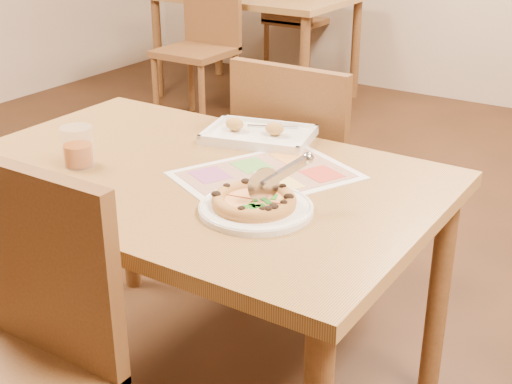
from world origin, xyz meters
The scene contains 12 objects.
dining_table centered at (0.00, 0.00, 0.63)m, with size 1.30×0.85×0.72m.
chair_near centered at (0.00, -0.60, 0.57)m, with size 0.42×0.42×0.47m.
chair_far centered at (0.00, 0.60, 0.57)m, with size 0.42×0.42×0.47m.
bg_table centered at (-1.60, 2.80, 0.63)m, with size 1.30×0.85×0.72m.
bg_chair_near centered at (-1.60, 2.20, 0.57)m, with size 0.42×0.42×0.47m.
bg_chair_far centered at (-1.60, 3.30, 0.57)m, with size 0.42×0.42×0.47m.
plate centered at (0.28, -0.11, 0.73)m, with size 0.27×0.27×0.01m, color white.
pizza centered at (0.27, -0.11, 0.75)m, with size 0.20×0.20×0.03m.
pizza_cutter centered at (0.32, -0.07, 0.81)m, with size 0.09×0.15×0.09m.
appetizer_tray centered at (0.01, 0.32, 0.73)m, with size 0.35×0.28×0.06m.
glass_tumbler centered at (-0.28, -0.12, 0.77)m, with size 0.09×0.09×0.11m.
menu centered at (0.18, 0.09, 0.72)m, with size 0.32×0.44×0.01m, color white.
Camera 1 is at (1.09, -1.37, 1.43)m, focal length 50.00 mm.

